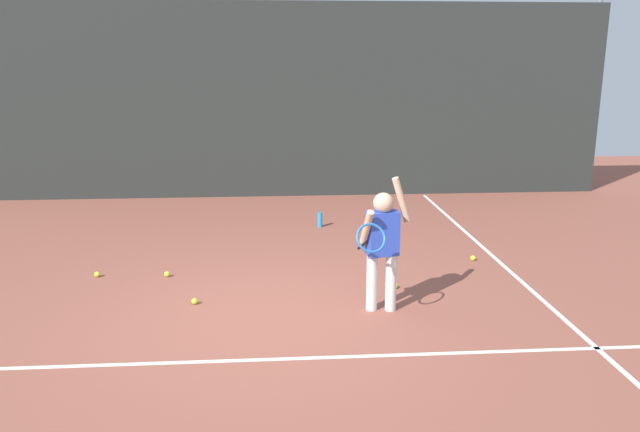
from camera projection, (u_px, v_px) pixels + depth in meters
name	position (u px, v px, depth m)	size (l,w,h in m)	color
ground_plane	(266.00, 317.00, 6.10)	(20.00, 20.00, 0.00)	brown
court_line_baseline	(265.00, 359.00, 5.24)	(9.00, 0.05, 0.00)	white
court_line_sideline	(515.00, 276.00, 7.27)	(0.05, 9.00, 0.00)	white
back_fence_windscreen	(267.00, 102.00, 11.18)	(12.36, 0.08, 3.46)	#282D2B
fence_post_1	(267.00, 97.00, 11.22)	(0.09, 0.09, 3.61)	slate
fence_post_2	(590.00, 96.00, 11.66)	(0.09, 0.09, 3.61)	slate
tennis_player	(382.00, 241.00, 6.10)	(0.64, 0.67, 1.35)	silver
water_bottle	(320.00, 220.00, 9.41)	(0.07, 0.07, 0.22)	#268CD8
tennis_ball_0	(473.00, 258.00, 7.83)	(0.07, 0.07, 0.07)	#CCE033
tennis_ball_3	(195.00, 301.00, 6.42)	(0.07, 0.07, 0.07)	#CCE033
tennis_ball_4	(97.00, 274.00, 7.23)	(0.07, 0.07, 0.07)	#CCE033
tennis_ball_5	(395.00, 286.00, 6.87)	(0.07, 0.07, 0.07)	#CCE033
tennis_ball_6	(167.00, 274.00, 7.24)	(0.07, 0.07, 0.07)	#CCE033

